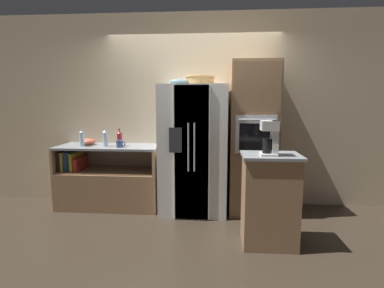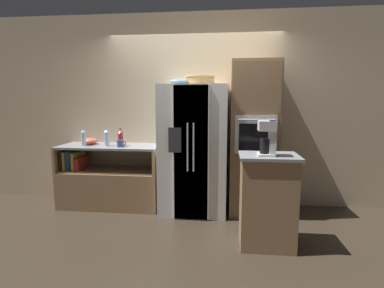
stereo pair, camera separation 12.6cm
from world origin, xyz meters
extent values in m
plane|color=#382D23|center=(0.00, 0.00, 0.00)|extent=(20.00, 20.00, 0.00)
cube|color=beige|center=(0.00, 0.46, 1.40)|extent=(12.00, 0.06, 2.80)
cube|color=#93704C|center=(-1.20, 0.12, 0.27)|extent=(1.45, 0.61, 0.53)
cube|color=#93704C|center=(-1.20, 0.12, 0.54)|extent=(1.40, 0.56, 0.02)
cube|color=#93704C|center=(-1.91, 0.12, 0.70)|extent=(0.04, 0.61, 0.34)
cube|color=#93704C|center=(-0.49, 0.12, 0.70)|extent=(0.04, 0.61, 0.34)
cube|color=gray|center=(-1.20, 0.12, 0.89)|extent=(1.45, 0.61, 0.03)
cube|color=black|center=(-1.85, 0.09, 0.69)|extent=(0.03, 0.38, 0.28)
cube|color=gold|center=(-1.81, 0.09, 0.68)|extent=(0.03, 0.36, 0.27)
cube|color=#284C8E|center=(-1.76, 0.09, 0.69)|extent=(0.06, 0.31, 0.27)
cube|color=#337A4C|center=(-1.72, 0.09, 0.68)|extent=(0.03, 0.30, 0.26)
cube|color=gold|center=(-1.67, 0.09, 0.68)|extent=(0.04, 0.38, 0.25)
cube|color=#B72D28|center=(-1.62, 0.09, 0.64)|extent=(0.06, 0.38, 0.18)
cube|color=silver|center=(0.03, 0.07, 0.88)|extent=(0.90, 0.72, 1.75)
cube|color=silver|center=(0.03, -0.31, 0.88)|extent=(0.44, 0.02, 1.72)
cube|color=silver|center=(0.04, -0.31, 0.88)|extent=(0.44, 0.02, 1.72)
cylinder|color=#B2B2B7|center=(-0.01, -0.33, 0.96)|extent=(0.02, 0.02, 0.61)
cylinder|color=#B2B2B7|center=(0.07, -0.33, 0.96)|extent=(0.02, 0.02, 0.61)
cube|color=#2D2D33|center=(-0.17, -0.32, 1.05)|extent=(0.16, 0.01, 0.32)
cube|color=#93704C|center=(0.84, 0.11, 1.03)|extent=(0.63, 0.64, 2.06)
cube|color=silver|center=(0.84, -0.23, 1.12)|extent=(0.51, 0.04, 0.48)
cube|color=black|center=(0.84, -0.25, 1.09)|extent=(0.42, 0.01, 0.34)
cylinder|color=#B2B2B7|center=(0.84, -0.27, 1.31)|extent=(0.45, 0.02, 0.02)
cube|color=olive|center=(0.84, -0.22, 1.71)|extent=(0.59, 0.01, 0.63)
cube|color=#93704C|center=(0.91, -0.89, 0.48)|extent=(0.56, 0.44, 0.96)
cube|color=gray|center=(0.91, -0.89, 0.97)|extent=(0.61, 0.48, 0.03)
cylinder|color=tan|center=(0.12, 0.09, 1.81)|extent=(0.36, 0.36, 0.11)
torus|color=tan|center=(0.12, 0.09, 1.86)|extent=(0.39, 0.39, 0.03)
ellipsoid|color=#668C99|center=(-0.17, 0.03, 1.79)|extent=(0.27, 0.27, 0.08)
cylinder|color=maroon|center=(-1.03, 0.12, 0.99)|extent=(0.08, 0.08, 0.18)
cone|color=maroon|center=(-1.03, 0.12, 1.10)|extent=(0.08, 0.08, 0.04)
cylinder|color=maroon|center=(-1.03, 0.12, 1.14)|extent=(0.03, 0.03, 0.03)
cylinder|color=silver|center=(-1.22, 0.06, 1.00)|extent=(0.07, 0.07, 0.20)
cone|color=silver|center=(-1.22, 0.06, 1.12)|extent=(0.07, 0.07, 0.04)
cylinder|color=silver|center=(-1.22, 0.06, 1.16)|extent=(0.02, 0.02, 0.04)
cylinder|color=silver|center=(-1.54, 0.02, 1.00)|extent=(0.07, 0.07, 0.20)
cone|color=silver|center=(-1.54, 0.02, 1.12)|extent=(0.07, 0.07, 0.04)
cylinder|color=silver|center=(-1.54, 0.02, 1.16)|extent=(0.02, 0.02, 0.04)
cylinder|color=#384C7A|center=(-0.99, -0.02, 0.95)|extent=(0.09, 0.09, 0.10)
torus|color=#384C7A|center=(-0.94, -0.02, 0.95)|extent=(0.07, 0.01, 0.07)
ellipsoid|color=#DB664C|center=(-1.53, 0.19, 0.95)|extent=(0.22, 0.22, 0.09)
cube|color=white|center=(0.87, -0.95, 1.00)|extent=(0.17, 0.17, 0.02)
cylinder|color=black|center=(0.86, -0.95, 1.09)|extent=(0.10, 0.10, 0.15)
cube|color=white|center=(0.93, -0.95, 1.17)|extent=(0.06, 0.15, 0.35)
cube|color=white|center=(0.87, -0.95, 1.29)|extent=(0.17, 0.17, 0.10)
camera|label=1|loc=(0.33, -4.02, 1.54)|focal=28.00mm
camera|label=2|loc=(0.45, -4.00, 1.54)|focal=28.00mm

